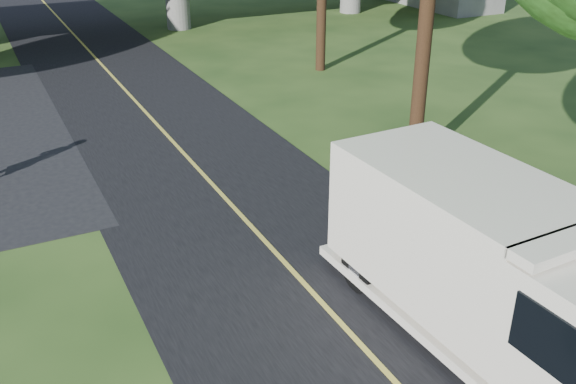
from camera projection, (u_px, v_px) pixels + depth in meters
road at (216, 188)px, 18.39m from camera, size 7.00×90.00×0.02m
lane_line at (216, 188)px, 18.38m from camera, size 0.12×90.00×0.01m
step_van at (487, 260)px, 11.74m from camera, size 2.97×7.48×3.10m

